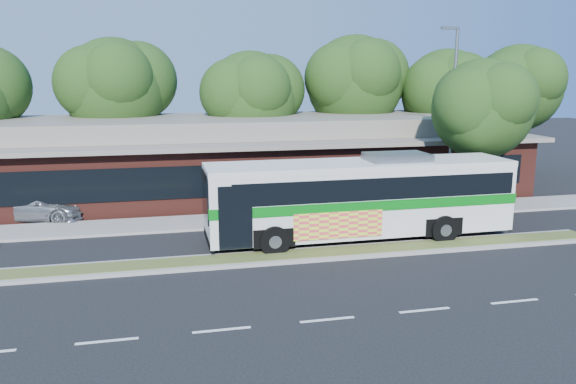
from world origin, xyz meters
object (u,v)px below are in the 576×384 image
at_px(lamp_post, 452,115).
at_px(sedan, 34,206).
at_px(sidewalk_tree, 488,106).
at_px(transit_bus, 361,193).

relative_size(lamp_post, sedan, 1.84).
bearing_deg(lamp_post, sidewalk_tree, -6.74).
xyz_separation_m(transit_bus, sedan, (-14.15, 6.37, -1.29)).
distance_m(sedan, sidewalk_tree, 22.52).
relative_size(lamp_post, sidewalk_tree, 1.19).
height_order(transit_bus, sidewalk_tree, sidewalk_tree).
bearing_deg(sidewalk_tree, lamp_post, 173.26).
bearing_deg(sedan, lamp_post, -83.68).
bearing_deg(sidewalk_tree, sedan, 172.24).
xyz_separation_m(sedan, sidewalk_tree, (21.85, -2.98, 4.58)).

